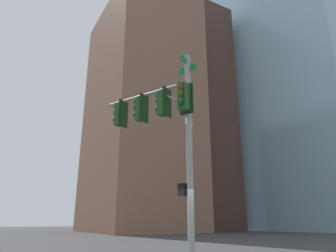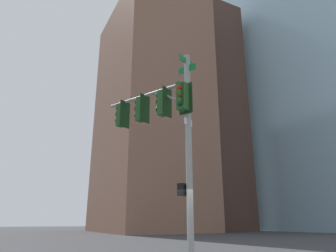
% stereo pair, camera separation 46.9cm
% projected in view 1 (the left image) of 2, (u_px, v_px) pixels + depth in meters
% --- Properties ---
extents(signal_pole_assembly, '(4.08, 2.24, 7.50)m').
position_uv_depth(signal_pole_assembly, '(162.00, 121.00, 11.35)').
color(signal_pole_assembly, gray).
rests_on(signal_pole_assembly, ground_plane).
extents(building_brick_nearside, '(19.81, 17.26, 43.21)m').
position_uv_depth(building_brick_nearside, '(171.00, 115.00, 59.77)').
color(building_brick_nearside, '#4C3328').
rests_on(building_brick_nearside, ground_plane).
extents(building_brick_midblock, '(19.51, 14.15, 38.10)m').
position_uv_depth(building_brick_midblock, '(140.00, 113.00, 50.98)').
color(building_brick_midblock, '#845B47').
rests_on(building_brick_midblock, ground_plane).
extents(building_glass_tower, '(27.52, 26.70, 70.75)m').
position_uv_depth(building_glass_tower, '(301.00, 55.00, 64.35)').
color(building_glass_tower, '#8CB2C6').
rests_on(building_glass_tower, ground_plane).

